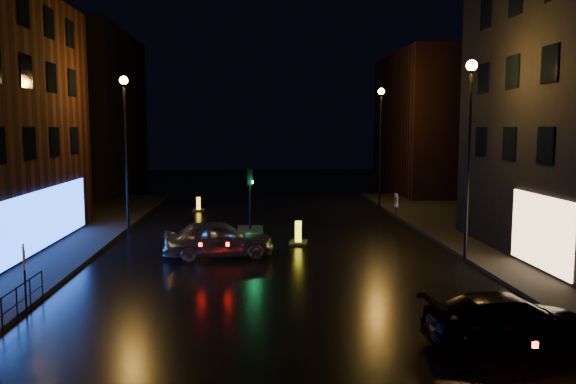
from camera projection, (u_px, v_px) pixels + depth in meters
name	position (u px, v px, depth m)	size (l,w,h in m)	color
ground	(288.00, 315.00, 17.05)	(120.00, 120.00, 0.00)	black
building_far_left	(84.00, 113.00, 49.97)	(8.00, 16.00, 14.00)	black
building_far_right	(436.00, 124.00, 49.04)	(8.00, 14.00, 12.00)	black
street_lamp_lfar	(125.00, 130.00, 29.82)	(0.44, 0.44, 8.37)	black
street_lamp_rnear	(469.00, 130.00, 22.86)	(0.44, 0.44, 8.37)	black
street_lamp_rfar	(381.00, 129.00, 38.73)	(0.44, 0.44, 8.37)	black
traffic_signal	(250.00, 222.00, 30.80)	(1.40, 2.40, 3.45)	black
guard_railing	(1.00, 307.00, 15.48)	(0.05, 6.04, 1.00)	black
silver_hatchback	(219.00, 239.00, 24.61)	(1.92, 4.77, 1.62)	#ADB0B5
dark_sedan	(508.00, 319.00, 14.70)	(1.83, 4.51, 1.31)	black
bollard_near	(298.00, 239.00, 27.45)	(1.05, 1.41, 1.13)	black
bollard_far	(199.00, 208.00, 38.49)	(0.80, 1.12, 0.93)	black
road_sign_left	(24.00, 263.00, 16.79)	(0.23, 0.51, 2.18)	black
road_sign_right	(396.00, 204.00, 29.90)	(0.07, 0.53, 2.18)	black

